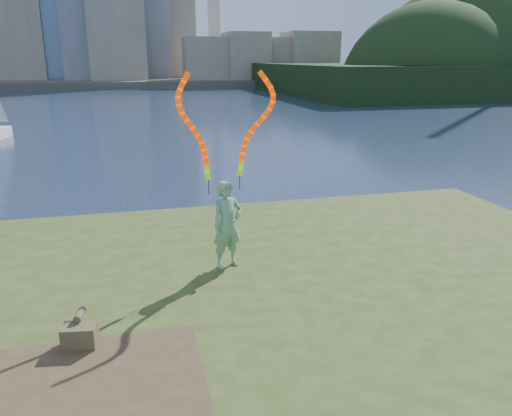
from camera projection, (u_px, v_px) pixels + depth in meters
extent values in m
plane|color=#19263F|center=(213.00, 315.00, 9.77)|extent=(320.00, 320.00, 0.00)
cube|color=#334217|center=(241.00, 387.00, 7.41)|extent=(20.00, 18.00, 0.30)
cube|color=#334217|center=(236.00, 361.00, 7.62)|extent=(17.00, 15.00, 0.30)
cube|color=#334217|center=(233.00, 340.00, 7.73)|extent=(14.00, 12.00, 0.30)
cube|color=#47331E|center=(76.00, 404.00, 6.05)|extent=(3.20, 3.00, 0.02)
cube|color=#4E4939|center=(131.00, 80.00, 97.70)|extent=(320.00, 40.00, 1.20)
cube|color=black|center=(496.00, 77.00, 77.92)|extent=(70.00, 42.00, 4.00)
imported|color=#1F7626|center=(227.00, 225.00, 9.84)|extent=(0.75, 0.62, 1.76)
cylinder|color=black|center=(209.00, 187.00, 9.53)|extent=(0.02, 0.02, 0.30)
cylinder|color=black|center=(240.00, 182.00, 9.91)|extent=(0.02, 0.02, 0.30)
cube|color=#4A4429|center=(80.00, 336.00, 7.23)|extent=(0.52, 0.39, 0.34)
cylinder|color=#4A4429|center=(80.00, 315.00, 7.37)|extent=(0.16, 0.33, 0.11)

